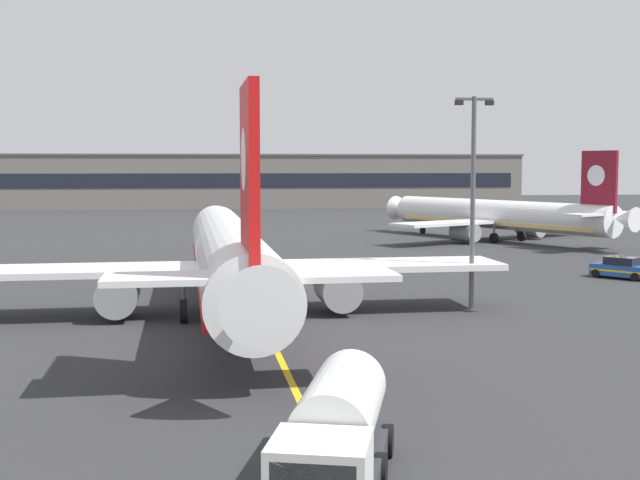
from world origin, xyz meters
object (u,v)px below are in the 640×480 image
(service_truck_fuel_white, at_px, (336,435))
(safety_cone_by_nose_gear, at_px, (246,273))
(apron_lamp_post, at_px, (473,200))
(airliner_foreground, at_px, (229,257))
(safety_cone_by_tail, at_px, (328,406))
(service_car_third, at_px, (621,268))
(airliner_background, at_px, (498,215))

(service_truck_fuel_white, xyz_separation_m, safety_cone_by_nose_gear, (-0.93, 43.29, -1.23))
(apron_lamp_post, bearing_deg, safety_cone_by_nose_gear, 126.57)
(airliner_foreground, bearing_deg, apron_lamp_post, -0.77)
(apron_lamp_post, height_order, safety_cone_by_nose_gear, apron_lamp_post)
(apron_lamp_post, bearing_deg, safety_cone_by_tail, -119.64)
(service_car_third, bearing_deg, airliner_foreground, -157.27)
(service_truck_fuel_white, relative_size, safety_cone_by_tail, 14.48)
(service_car_third, height_order, safety_cone_by_tail, service_car_third)
(airliner_foreground, distance_m, safety_cone_by_nose_gear, 17.21)
(airliner_foreground, bearing_deg, safety_cone_by_nose_gear, 85.03)
(service_truck_fuel_white, height_order, safety_cone_by_nose_gear, service_truck_fuel_white)
(service_truck_fuel_white, bearing_deg, safety_cone_by_nose_gear, 91.23)
(apron_lamp_post, bearing_deg, airliner_background, 69.41)
(airliner_background, relative_size, safety_cone_by_tail, 59.38)
(service_car_third, bearing_deg, safety_cone_by_nose_gear, 171.07)
(service_car_third, bearing_deg, safety_cone_by_tail, -129.71)
(service_truck_fuel_white, bearing_deg, service_car_third, 54.94)
(airliner_foreground, bearing_deg, safety_cone_by_tail, -81.08)
(airliner_foreground, height_order, airliner_background, airliner_foreground)
(airliner_background, bearing_deg, safety_cone_by_tail, -113.48)
(airliner_foreground, xyz_separation_m, safety_cone_by_tail, (3.07, -19.59, -3.11))
(safety_cone_by_tail, bearing_deg, safety_cone_by_nose_gear, 92.53)
(safety_cone_by_nose_gear, xyz_separation_m, safety_cone_by_tail, (1.61, -36.45, 0.00))
(airliner_foreground, bearing_deg, airliner_background, 55.15)
(airliner_foreground, relative_size, safety_cone_by_nose_gear, 75.44)
(airliner_background, distance_m, safety_cone_by_nose_gear, 40.22)
(apron_lamp_post, height_order, service_truck_fuel_white, apron_lamp_post)
(airliner_background, distance_m, service_car_third, 31.91)
(apron_lamp_post, relative_size, service_car_third, 2.83)
(airliner_background, relative_size, service_car_third, 7.39)
(airliner_background, relative_size, service_truck_fuel_white, 4.10)
(airliner_background, relative_size, apron_lamp_post, 2.62)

